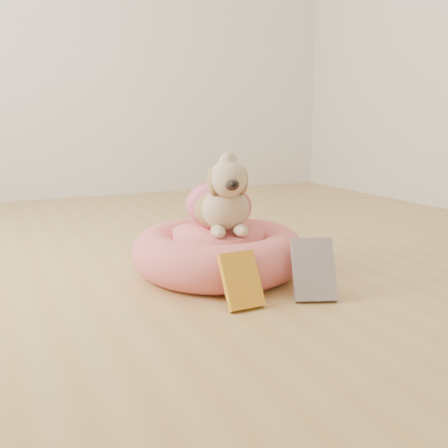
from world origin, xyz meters
name	(u,v)px	position (x,y,z in m)	size (l,w,h in m)	color
floor	(223,271)	(0.00, 0.00, 0.00)	(4.50, 4.50, 0.00)	tan
wall_back	(97,19)	(0.00, 2.25, 1.35)	(4.50, 4.50, 0.00)	beige
pet_bed	(219,252)	(-0.02, -0.01, 0.09)	(0.70, 0.70, 0.18)	#E36559
dog	(221,190)	(-0.01, 0.00, 0.34)	(0.30, 0.44, 0.32)	olive
book_yellow	(241,280)	(-0.11, -0.38, 0.09)	(0.13, 0.02, 0.19)	yellow
book_white	(314,269)	(0.15, -0.41, 0.10)	(0.15, 0.02, 0.23)	white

